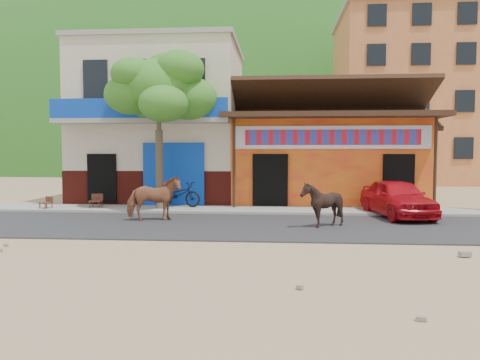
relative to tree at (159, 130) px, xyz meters
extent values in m
plane|color=#9E825B|center=(4.60, -5.80, -3.12)|extent=(120.00, 120.00, 0.00)
cube|color=#28282B|center=(4.60, -3.30, -3.10)|extent=(60.00, 5.00, 0.04)
cube|color=gray|center=(4.60, 0.20, -3.06)|extent=(60.00, 2.00, 0.12)
cube|color=orange|center=(6.60, 4.20, -1.32)|extent=(8.00, 6.00, 3.60)
cube|color=beige|center=(-0.90, 4.20, 0.38)|extent=(7.00, 6.00, 7.00)
cube|color=#CC723F|center=(13.60, 18.20, 2.88)|extent=(9.00, 9.00, 12.00)
ellipsoid|color=#194C14|center=(4.60, 64.20, 8.88)|extent=(100.00, 40.00, 24.00)
imported|color=#9C5C3E|center=(0.47, -2.59, -2.35)|extent=(1.87, 1.26, 1.45)
imported|color=black|center=(5.83, -3.43, -2.40)|extent=(1.39, 1.27, 1.36)
imported|color=red|center=(8.62, -1.00, -2.42)|extent=(2.16, 4.06, 1.31)
imported|color=black|center=(0.60, 0.65, -2.51)|extent=(1.97, 1.15, 0.98)
camera|label=1|loc=(4.49, -17.48, -0.81)|focal=35.00mm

